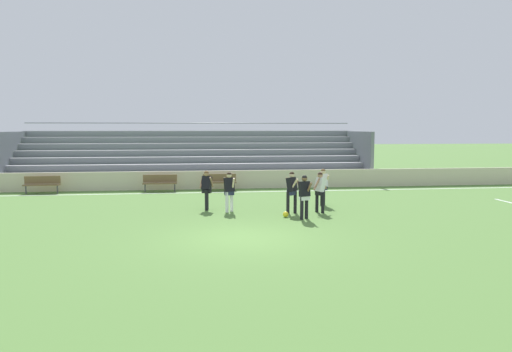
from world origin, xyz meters
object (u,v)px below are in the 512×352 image
at_px(player_dark_on_ball, 207,187).
at_px(player_white_pressing_high, 323,184).
at_px(player_dark_wide_left, 292,189).
at_px(soccer_ball, 286,214).
at_px(bench_near_bin, 160,181).
at_px(player_dark_overlapping, 229,188).
at_px(bench_near_wall_gap, 42,183).
at_px(bleacher_stand, 192,156).
at_px(bench_centre_sideline, 220,181).
at_px(player_dark_deep_cover, 304,193).
at_px(player_white_dropping_back, 320,189).

height_order(player_dark_on_ball, player_white_pressing_high, player_dark_on_ball).
distance_m(player_dark_wide_left, soccer_ball, 1.20).
relative_size(bench_near_bin, player_dark_overlapping, 1.11).
bearing_deg(bench_near_bin, bench_near_wall_gap, 180.00).
distance_m(bench_near_wall_gap, player_dark_on_ball, 10.30).
xyz_separation_m(bleacher_stand, player_dark_wide_left, (4.07, -11.35, -0.67)).
xyz_separation_m(bench_centre_sideline, player_dark_wide_left, (2.56, -7.15, 0.45)).
bearing_deg(bench_near_bin, player_dark_wide_left, -51.23).
bearing_deg(player_dark_wide_left, bleacher_stand, 109.73).
bearing_deg(bench_centre_sideline, player_dark_on_ball, -97.56).
bearing_deg(player_dark_wide_left, player_dark_deep_cover, -78.27).
xyz_separation_m(bench_near_bin, player_dark_wide_left, (5.74, -7.15, 0.45)).
height_order(bleacher_stand, player_white_pressing_high, bleacher_stand).
distance_m(bench_near_wall_gap, player_dark_overlapping, 11.38).
relative_size(bench_near_wall_gap, player_dark_wide_left, 1.07).
distance_m(bleacher_stand, soccer_ball, 12.71).
relative_size(bleacher_stand, player_white_pressing_high, 13.39).
bearing_deg(player_dark_deep_cover, player_white_pressing_high, 62.67).
bearing_deg(bench_centre_sideline, bleacher_stand, 109.81).
bearing_deg(bench_near_wall_gap, player_dark_wide_left, -31.26).
distance_m(bench_near_wall_gap, player_dark_deep_cover, 14.62).
bearing_deg(bench_centre_sideline, player_white_pressing_high, -51.75).
distance_m(player_white_dropping_back, player_white_pressing_high, 1.72).
distance_m(player_white_pressing_high, soccer_ball, 3.32).
height_order(bench_near_wall_gap, soccer_ball, bench_near_wall_gap).
xyz_separation_m(player_white_dropping_back, player_white_pressing_high, (0.56, 1.62, -0.01)).
relative_size(player_dark_deep_cover, player_dark_on_ball, 1.01).
relative_size(player_dark_deep_cover, player_white_pressing_high, 1.02).
bearing_deg(player_dark_on_ball, player_dark_wide_left, -20.55).
bearing_deg(bench_near_wall_gap, player_white_dropping_back, -28.62).
height_order(player_dark_on_ball, player_dark_overlapping, player_dark_on_ball).
height_order(bleacher_stand, soccer_ball, bleacher_stand).
distance_m(bleacher_stand, player_dark_overlapping, 10.83).
bearing_deg(bleacher_stand, player_dark_wide_left, -70.27).
bearing_deg(player_dark_wide_left, soccer_ball, -117.34).
bearing_deg(player_dark_deep_cover, player_dark_overlapping, 145.53).
xyz_separation_m(bench_near_bin, player_dark_deep_cover, (5.99, -8.32, 0.43)).
distance_m(bench_centre_sideline, player_dark_wide_left, 7.61).
height_order(bench_near_bin, player_dark_deep_cover, player_dark_deep_cover).
height_order(bleacher_stand, player_white_dropping_back, bleacher_stand).
bearing_deg(player_white_dropping_back, player_dark_wide_left, -175.86).
height_order(player_dark_wide_left, player_white_pressing_high, player_dark_wide_left).
bearing_deg(bleacher_stand, player_dark_deep_cover, -71.00).
height_order(bench_near_bin, player_white_pressing_high, player_white_pressing_high).
xyz_separation_m(bleacher_stand, player_white_dropping_back, (5.24, -11.26, -0.70)).
bearing_deg(player_dark_wide_left, player_dark_overlapping, 164.69).
height_order(bench_centre_sideline, player_dark_deep_cover, player_dark_deep_cover).
bearing_deg(player_dark_on_ball, bleacher_stand, 94.14).
bearing_deg(bench_near_wall_gap, soccer_ball, -34.59).
bearing_deg(player_dark_wide_left, player_white_dropping_back, 4.14).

